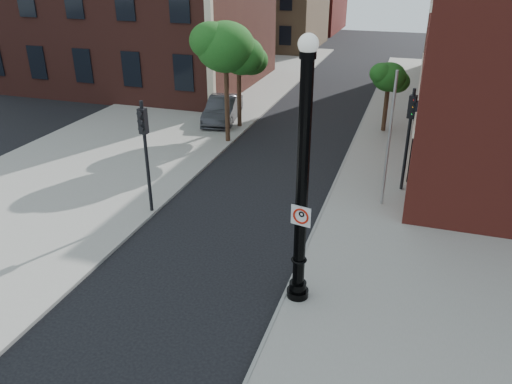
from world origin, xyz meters
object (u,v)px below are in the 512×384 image
(parked_car, at_px, (223,109))
(traffic_signal_left, at_px, (145,140))
(lamppost, at_px, (302,192))
(no_parking_sign, at_px, (301,216))
(traffic_signal_right, at_px, (410,124))

(parked_car, distance_m, traffic_signal_left, 12.11)
(lamppost, relative_size, parked_car, 1.60)
(no_parking_sign, distance_m, traffic_signal_left, 7.55)
(no_parking_sign, xyz_separation_m, traffic_signal_right, (2.35, 8.60, 0.13))
(parked_car, distance_m, traffic_signal_right, 12.85)
(parked_car, relative_size, traffic_signal_left, 1.05)
(lamppost, xyz_separation_m, no_parking_sign, (0.04, -0.18, -0.59))
(traffic_signal_left, xyz_separation_m, traffic_signal_right, (8.97, 4.97, -0.02))
(lamppost, distance_m, parked_car, 17.54)
(traffic_signal_left, bearing_deg, lamppost, -25.67)
(lamppost, distance_m, traffic_signal_left, 7.44)
(no_parking_sign, height_order, parked_car, no_parking_sign)
(no_parking_sign, relative_size, parked_car, 0.12)
(traffic_signal_right, bearing_deg, traffic_signal_left, -137.53)
(lamppost, bearing_deg, traffic_signal_left, 152.32)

